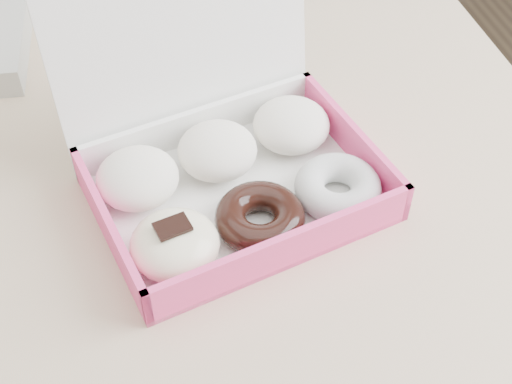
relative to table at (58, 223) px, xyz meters
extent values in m
cube|color=#CFAC88|center=(0.00, 0.00, 0.06)|extent=(1.20, 0.80, 0.04)
cylinder|color=#CFAC88|center=(0.55, 0.35, -0.32)|extent=(0.05, 0.05, 0.71)
cube|color=white|center=(0.20, -0.09, 0.08)|extent=(0.33, 0.27, 0.01)
cube|color=#FF4588|center=(0.22, -0.19, 0.10)|extent=(0.28, 0.07, 0.05)
cube|color=white|center=(0.18, 0.01, 0.10)|extent=(0.28, 0.07, 0.05)
cube|color=#FF4588|center=(0.06, -0.12, 0.10)|extent=(0.06, 0.21, 0.05)
cube|color=#FF4588|center=(0.34, -0.05, 0.10)|extent=(0.06, 0.21, 0.05)
cube|color=white|center=(0.17, 0.03, 0.18)|extent=(0.29, 0.10, 0.21)
ellipsoid|color=white|center=(0.10, -0.06, 0.11)|extent=(0.10, 0.10, 0.05)
ellipsoid|color=white|center=(0.19, -0.04, 0.11)|extent=(0.10, 0.10, 0.05)
ellipsoid|color=white|center=(0.28, -0.02, 0.11)|extent=(0.10, 0.10, 0.05)
ellipsoid|color=#FBEFC4|center=(0.12, -0.16, 0.11)|extent=(0.10, 0.10, 0.05)
cube|color=black|center=(0.12, -0.16, 0.13)|extent=(0.04, 0.03, 0.00)
torus|color=black|center=(0.21, -0.14, 0.10)|extent=(0.11, 0.11, 0.03)
torus|color=silver|center=(0.30, -0.11, 0.10)|extent=(0.11, 0.11, 0.03)
camera|label=1|loc=(0.09, -0.59, 0.64)|focal=50.00mm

